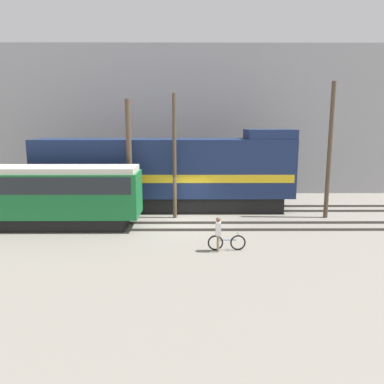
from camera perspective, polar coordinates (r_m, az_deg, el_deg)
name	(u,v)px	position (r m, az deg, el deg)	size (l,w,h in m)	color
ground_plane	(188,222)	(21.77, -0.58, -4.63)	(120.00, 120.00, 0.00)	gray
track_near	(188,226)	(20.72, -0.59, -5.22)	(60.00, 1.50, 0.14)	#47423D
track_far	(188,209)	(24.88, -0.54, -2.53)	(60.00, 1.50, 0.14)	#47423D
building_backdrop	(189,121)	(33.03, -0.50, 10.79)	(32.03, 6.00, 11.69)	#99999E
freight_locomotive	(167,173)	(24.50, -3.87, 2.92)	(16.53, 3.04, 5.26)	black
streetcar	(25,193)	(22.19, -24.14, -0.15)	(12.43, 2.54, 3.38)	black
bicycle	(227,243)	(17.11, 5.31, -7.69)	(1.73, 0.44, 0.77)	black
person	(218,231)	(16.75, 4.02, -5.96)	(0.22, 0.36, 1.57)	#8C7A5B
utility_pole_left	(129,160)	(22.49, -9.54, 4.83)	(0.32, 0.32, 7.03)	#4C3D2D
utility_pole_center	(174,157)	(22.20, -2.69, 5.32)	(0.23, 0.23, 7.36)	#4C3D2D
utility_pole_right	(330,151)	(23.64, 20.23, 5.82)	(0.26, 0.26, 8.03)	#4C3D2D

